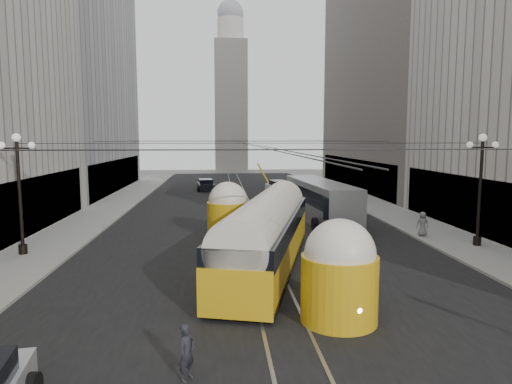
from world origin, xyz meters
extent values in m
cube|color=black|center=(0.00, 32.50, 0.00)|extent=(20.00, 85.00, 0.02)
cube|color=gray|center=(-12.00, 36.00, 0.07)|extent=(4.00, 72.00, 0.15)
cube|color=gray|center=(12.00, 36.00, 0.07)|extent=(4.00, 72.00, 0.15)
cube|color=gray|center=(-0.75, 32.50, 0.00)|extent=(0.12, 85.00, 0.04)
cube|color=gray|center=(0.75, 32.50, 0.00)|extent=(0.12, 85.00, 0.04)
cube|color=black|center=(-14.05, 24.00, 2.00)|extent=(0.10, 18.00, 3.60)
cube|color=#999999|center=(-20.00, 48.00, 14.00)|extent=(12.00, 28.00, 28.00)
cube|color=black|center=(-14.05, 48.00, 2.00)|extent=(0.10, 25.20, 3.60)
cube|color=black|center=(14.05, 22.00, 2.00)|extent=(0.10, 18.00, 3.60)
cube|color=#514C47|center=(20.00, 48.00, 16.00)|extent=(12.00, 32.00, 32.00)
cube|color=black|center=(14.05, 48.00, 2.00)|extent=(0.10, 28.80, 3.60)
cube|color=#B2AFA8|center=(0.00, 80.00, 12.00)|extent=(6.00, 6.00, 24.00)
cylinder|color=#B2AFA8|center=(0.00, 80.00, 26.00)|extent=(4.80, 4.80, 4.00)
sphere|color=gray|center=(0.00, 80.00, 28.96)|extent=(4.80, 4.80, 4.80)
cylinder|color=black|center=(-12.60, 18.00, 3.15)|extent=(0.18, 0.18, 6.00)
cylinder|color=black|center=(-12.60, 18.00, 0.40)|extent=(0.44, 0.44, 0.50)
cylinder|color=black|center=(-12.60, 18.00, 5.75)|extent=(1.60, 0.08, 0.08)
sphere|color=white|center=(-12.60, 18.00, 6.30)|extent=(0.44, 0.44, 0.44)
sphere|color=white|center=(-13.35, 18.00, 5.90)|extent=(0.36, 0.36, 0.36)
sphere|color=white|center=(-11.85, 18.00, 5.90)|extent=(0.36, 0.36, 0.36)
cylinder|color=black|center=(12.60, 18.00, 3.15)|extent=(0.18, 0.18, 6.00)
cylinder|color=black|center=(12.60, 18.00, 0.40)|extent=(0.44, 0.44, 0.50)
cylinder|color=black|center=(12.60, 18.00, 5.75)|extent=(1.60, 0.08, 0.08)
sphere|color=white|center=(12.60, 18.00, 6.30)|extent=(0.44, 0.44, 0.44)
sphere|color=white|center=(11.85, 18.00, 5.90)|extent=(0.36, 0.36, 0.36)
sphere|color=white|center=(13.35, 18.00, 5.90)|extent=(0.36, 0.36, 0.36)
cylinder|color=black|center=(0.00, 4.00, 6.00)|extent=(25.00, 0.03, 0.03)
cylinder|color=black|center=(0.00, 18.00, 6.00)|extent=(25.00, 0.03, 0.03)
cylinder|color=black|center=(0.00, 32.00, 6.00)|extent=(25.00, 0.03, 0.03)
cylinder|color=black|center=(0.00, 46.00, 6.00)|extent=(25.00, 0.03, 0.03)
cylinder|color=black|center=(0.00, 36.00, 5.80)|extent=(0.03, 72.00, 0.03)
cylinder|color=black|center=(0.40, 36.00, 5.80)|extent=(0.03, 72.00, 0.03)
cube|color=gold|center=(0.14, 14.90, 1.06)|extent=(6.14, 14.31, 1.71)
cube|color=black|center=(0.14, 14.90, 0.25)|extent=(6.03, 13.90, 0.30)
cube|color=black|center=(0.14, 14.90, 2.17)|extent=(6.10, 14.11, 0.86)
cylinder|color=silver|center=(0.14, 14.90, 2.47)|extent=(5.79, 14.02, 2.32)
cylinder|color=gold|center=(1.92, 8.18, 1.16)|extent=(2.62, 2.62, 2.32)
sphere|color=silver|center=(1.92, 8.18, 2.37)|extent=(2.42, 2.42, 2.42)
cylinder|color=gold|center=(-1.64, 21.62, 1.16)|extent=(2.62, 2.62, 2.32)
sphere|color=silver|center=(-1.64, 21.62, 2.37)|extent=(2.42, 2.42, 2.42)
sphere|color=#FFF2BF|center=(2.21, 7.06, 0.86)|extent=(0.36, 0.36, 0.36)
cube|color=#A2A4A7|center=(5.43, 27.03, 1.54)|extent=(3.38, 12.05, 2.97)
cube|color=black|center=(5.43, 27.03, 2.03)|extent=(3.37, 11.64, 1.09)
cube|color=black|center=(5.43, 21.13, 1.88)|extent=(2.28, 0.27, 1.39)
cylinder|color=black|center=(4.19, 23.04, 0.50)|extent=(0.30, 0.99, 0.99)
cylinder|color=black|center=(6.67, 23.04, 0.50)|extent=(0.30, 0.99, 0.99)
cylinder|color=black|center=(4.19, 31.02, 0.50)|extent=(0.30, 0.99, 0.99)
cylinder|color=black|center=(6.67, 31.02, 0.50)|extent=(0.30, 0.99, 0.99)
cube|color=white|center=(4.60, 45.70, 0.47)|extent=(2.66, 4.67, 0.78)
cube|color=black|center=(4.60, 45.70, 1.02)|extent=(2.05, 2.69, 0.74)
cylinder|color=black|center=(3.79, 44.21, 0.31)|extent=(0.22, 0.62, 0.62)
cylinder|color=black|center=(5.41, 44.21, 0.31)|extent=(0.22, 0.62, 0.62)
cylinder|color=black|center=(3.79, 47.19, 0.31)|extent=(0.22, 0.62, 0.62)
cylinder|color=black|center=(5.41, 47.19, 0.31)|extent=(0.22, 0.62, 0.62)
cube|color=black|center=(-3.89, 48.53, 0.46)|extent=(2.32, 4.50, 0.76)
cube|color=black|center=(-3.89, 48.53, 1.00)|extent=(1.86, 2.55, 0.72)
cylinder|color=black|center=(-4.69, 47.07, 0.31)|extent=(0.22, 0.61, 0.61)
cylinder|color=black|center=(-3.09, 47.07, 0.31)|extent=(0.22, 0.61, 0.61)
cylinder|color=black|center=(-4.69, 50.00, 0.31)|extent=(0.22, 0.61, 0.61)
cylinder|color=black|center=(-3.09, 50.00, 0.31)|extent=(0.22, 0.61, 0.61)
imported|color=black|center=(-3.00, 4.74, 0.75)|extent=(0.60, 0.65, 1.50)
imported|color=slate|center=(10.56, 20.67, 0.92)|extent=(0.77, 0.50, 1.53)
camera|label=1|loc=(-2.09, -6.60, 6.27)|focal=32.00mm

